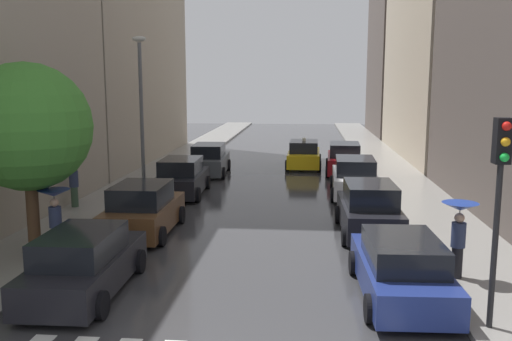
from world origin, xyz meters
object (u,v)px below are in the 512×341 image
pedestrian_by_kerb (459,225)px  parked_car_left_third (182,178)px  parked_car_left_nearest (84,264)px  pedestrian_near_tree (73,171)px  lamp_post_left (141,105)px  taxi_midroad (304,155)px  parked_car_left_second (143,210)px  parked_car_left_fourth (209,160)px  parked_car_right_third (355,178)px  pedestrian_foreground (55,208)px  parked_car_right_fourth (344,159)px  traffic_light_right_corner (500,177)px  parked_car_right_second (369,211)px  street_tree_left (27,127)px  parked_car_right_nearest (401,269)px

pedestrian_by_kerb → parked_car_left_third: bearing=6.6°
parked_car_left_nearest → pedestrian_near_tree: (-3.90, 8.50, 0.87)m
parked_car_left_nearest → lamp_post_left: lamp_post_left is taller
pedestrian_near_tree → taxi_midroad: bearing=-74.0°
parked_car_left_second → parked_car_left_fourth: bearing=-0.9°
parked_car_left_nearest → parked_car_left_third: bearing=0.4°
parked_car_left_nearest → pedestrian_by_kerb: size_ratio=2.31×
pedestrian_near_tree → parked_car_right_third: bearing=-107.9°
pedestrian_by_kerb → pedestrian_foreground: bearing=48.4°
parked_car_left_fourth → parked_car_right_fourth: 7.56m
pedestrian_by_kerb → lamp_post_left: bearing=12.9°
parked_car_right_fourth → traffic_light_right_corner: bearing=-172.9°
parked_car_right_second → pedestrian_near_tree: bearing=76.2°
parked_car_left_second → parked_car_right_second: (7.62, 0.59, 0.02)m
pedestrian_by_kerb → traffic_light_right_corner: 3.44m
parked_car_right_fourth → pedestrian_foreground: pedestrian_foreground is taller
parked_car_left_second → taxi_midroad: taxi_midroad is taller
parked_car_left_nearest → parked_car_right_fourth: size_ratio=0.97×
parked_car_right_third → lamp_post_left: (-9.40, -1.24, 3.32)m
pedestrian_foreground → parked_car_left_second: bearing=48.3°
street_tree_left → traffic_light_right_corner: (11.76, -4.04, -0.56)m
parked_car_left_fourth → taxi_midroad: size_ratio=1.01×
parked_car_left_third → parked_car_right_fourth: 10.21m
parked_car_right_nearest → street_tree_left: size_ratio=0.84×
parked_car_right_nearest → pedestrian_near_tree: bearing=53.1°
parked_car_right_third → pedestrian_foreground: pedestrian_foreground is taller
parked_car_left_nearest → parked_car_left_fourth: 17.54m
parked_car_right_second → street_tree_left: (-10.10, -3.30, 3.01)m
parked_car_right_nearest → pedestrian_near_tree: size_ratio=2.35×
parked_car_left_nearest → street_tree_left: 4.84m
pedestrian_near_tree → pedestrian_by_kerb: 14.86m
pedestrian_foreground → pedestrian_near_tree: (-1.96, 5.87, 0.13)m
parked_car_left_second → pedestrian_foreground: bearing=146.2°
parked_car_left_third → parked_car_right_fourth: (7.75, 6.65, 0.01)m
parked_car_left_second → parked_car_right_nearest: bearing=-122.8°
parked_car_left_nearest → parked_car_right_nearest: parked_car_left_nearest is taller
parked_car_right_nearest → parked_car_right_fourth: size_ratio=0.99×
taxi_midroad → parked_car_right_second: bearing=-170.1°
parked_car_left_third → parked_car_right_third: 7.84m
lamp_post_left → pedestrian_by_kerb: bearing=-41.0°
parked_car_right_third → lamp_post_left: bearing=99.3°
parked_car_left_fourth → parked_car_left_second: bearing=177.2°
parked_car_left_third → parked_car_left_fourth: 5.69m
parked_car_right_nearest → parked_car_left_fourth: bearing=22.2°
pedestrian_near_tree → traffic_light_right_corner: bearing=-164.1°
pedestrian_near_tree → pedestrian_foreground: bearing=161.6°
parked_car_right_third → pedestrian_near_tree: size_ratio=2.40×
parked_car_right_second → parked_car_left_second: bearing=93.2°
parked_car_right_fourth → pedestrian_by_kerb: (1.76, -16.93, 0.72)m
taxi_midroad → street_tree_left: bearing=157.4°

